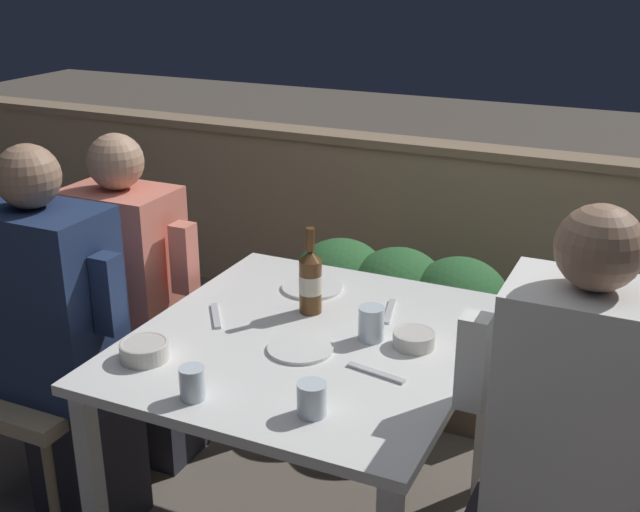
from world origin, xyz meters
name	(u,v)px	position (x,y,z in m)	size (l,w,h in m)	color
parapet_wall	(468,236)	(0.00, 1.80, 0.46)	(9.00, 0.18, 0.90)	tan
dining_table	(309,363)	(0.00, 0.00, 0.65)	(0.95, 1.04, 0.73)	white
planter_hedge	(395,317)	(-0.07, 0.96, 0.37)	(0.92, 0.47, 0.65)	brown
chair_left_near	(12,351)	(-0.98, -0.18, 0.56)	(0.44, 0.44, 0.93)	tan
person_navy_jumper	(59,343)	(-0.77, -0.18, 0.63)	(0.50, 0.26, 1.25)	#282833
chair_left_far	(92,304)	(-0.99, 0.22, 0.56)	(0.44, 0.44, 0.93)	tan
person_coral_top	(137,301)	(-0.78, 0.22, 0.61)	(0.47, 0.26, 1.20)	#282833
person_white_polo	(557,456)	(0.73, -0.16, 0.65)	(0.47, 0.26, 1.27)	#282833
beer_bottle	(310,280)	(-0.07, 0.15, 0.84)	(0.07, 0.07, 0.27)	brown
plate_0	(312,287)	(-0.14, 0.31, 0.74)	(0.20, 0.20, 0.01)	white
plate_1	(300,348)	(0.01, -0.08, 0.74)	(0.18, 0.18, 0.01)	white
bowl_0	(144,349)	(-0.34, -0.31, 0.76)	(0.13, 0.13, 0.05)	beige
bowl_1	(414,338)	(0.29, 0.07, 0.76)	(0.12, 0.12, 0.04)	beige
glass_cup_0	(312,399)	(0.18, -0.36, 0.77)	(0.07, 0.07, 0.08)	silver
glass_cup_1	(371,324)	(0.17, 0.06, 0.78)	(0.07, 0.07, 0.10)	silver
glass_cup_2	(192,383)	(-0.11, -0.42, 0.77)	(0.06, 0.06, 0.08)	silver
fork_0	(389,311)	(0.15, 0.25, 0.74)	(0.06, 0.17, 0.01)	silver
fork_1	(376,373)	(0.25, -0.12, 0.74)	(0.17, 0.05, 0.01)	silver
fork_2	(216,315)	(-0.31, 0.00, 0.74)	(0.12, 0.15, 0.01)	silver
potted_plant	(122,261)	(-1.39, 0.89, 0.41)	(0.29, 0.29, 0.68)	brown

